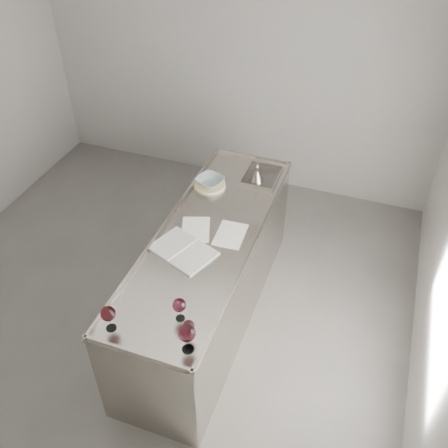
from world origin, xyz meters
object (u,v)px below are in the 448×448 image
(notebook, at_px, (183,250))
(ceramic_bowl, at_px, (210,181))
(wine_glass_right, at_px, (187,334))
(counter, at_px, (209,277))
(wine_glass_small, at_px, (189,327))
(wine_glass_middle, at_px, (179,306))
(wine_funnel, at_px, (257,176))
(wine_glass_left, at_px, (108,314))

(notebook, height_order, ceramic_bowl, ceramic_bowl)
(wine_glass_right, bearing_deg, notebook, 115.26)
(counter, bearing_deg, wine_glass_small, -75.46)
(counter, height_order, wine_glass_small, wine_glass_small)
(wine_glass_middle, height_order, wine_glass_right, wine_glass_right)
(counter, relative_size, wine_glass_middle, 13.57)
(wine_glass_right, bearing_deg, counter, 104.74)
(counter, relative_size, notebook, 4.38)
(wine_glass_small, distance_m, wine_funnel, 1.80)
(wine_funnel, bearing_deg, wine_glass_left, -102.15)
(wine_glass_left, xyz_separation_m, wine_glass_middle, (0.39, 0.22, -0.01))
(wine_glass_left, relative_size, wine_glass_right, 0.90)
(ceramic_bowl, relative_size, wine_funnel, 1.26)
(counter, xyz_separation_m, wine_glass_right, (0.27, -1.04, 0.62))
(wine_glass_right, xyz_separation_m, ceramic_bowl, (-0.50, 1.68, -0.10))
(wine_glass_right, bearing_deg, wine_glass_small, 107.00)
(wine_glass_small, relative_size, wine_funnel, 0.83)
(wine_glass_middle, bearing_deg, counter, 99.00)
(wine_glass_middle, distance_m, notebook, 0.66)
(wine_glass_left, height_order, ceramic_bowl, wine_glass_left)
(wine_glass_middle, height_order, ceramic_bowl, wine_glass_middle)
(counter, relative_size, wine_glass_left, 12.44)
(counter, height_order, notebook, counter)
(wine_glass_right, bearing_deg, ceramic_bowl, 106.48)
(wine_glass_right, relative_size, notebook, 0.39)
(wine_glass_small, height_order, wine_funnel, wine_funnel)
(counter, bearing_deg, notebook, -115.11)
(ceramic_bowl, bearing_deg, wine_glass_small, -73.55)
(ceramic_bowl, xyz_separation_m, wine_funnel, (0.37, 0.21, 0.01))
(counter, height_order, ceramic_bowl, ceramic_bowl)
(notebook, bearing_deg, wine_funnel, 98.05)
(wine_glass_left, xyz_separation_m, wine_funnel, (0.41, 1.90, -0.08))
(wine_glass_small, bearing_deg, counter, 104.54)
(wine_funnel, bearing_deg, wine_glass_middle, -90.66)
(ceramic_bowl, bearing_deg, wine_glass_left, -91.20)
(wine_glass_left, bearing_deg, wine_glass_right, 1.74)
(wine_glass_small, bearing_deg, wine_glass_right, -73.00)
(counter, xyz_separation_m, notebook, (-0.11, -0.23, 0.47))
(wine_glass_left, bearing_deg, counter, 76.39)
(counter, bearing_deg, wine_funnel, 79.73)
(counter, height_order, wine_funnel, wine_funnel)
(wine_glass_right, relative_size, ceramic_bowl, 0.93)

